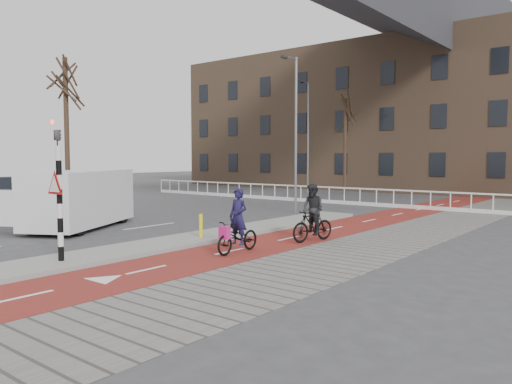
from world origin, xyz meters
The scene contains 15 objects.
ground centered at (0.00, 0.00, 0.00)m, with size 120.00×120.00×0.00m, color #38383A.
bike_lane centered at (1.50, 10.00, 0.01)m, with size 2.50×60.00×0.01m, color maroon.
sidewalk centered at (4.30, 10.00, 0.01)m, with size 3.00×60.00×0.01m, color slate.
curb_island centered at (-0.70, 4.00, 0.06)m, with size 1.80×16.00×0.12m, color gray.
traffic_signal centered at (-0.60, -2.02, 1.99)m, with size 0.80×0.80×3.68m.
bollard centered at (-0.46, 2.80, 0.50)m, with size 0.12×0.12×0.76m, color yellow.
cyclist_near centered at (1.84, 1.99, 0.62)m, with size 0.68×1.76×1.83m.
cyclist_far centered at (2.45, 4.96, 0.78)m, with size 0.91×1.78×1.86m.
van centered at (-6.11, 1.98, 1.16)m, with size 4.28×5.47×2.20m.
railing centered at (-5.00, 17.00, 0.31)m, with size 28.00×0.10×0.99m.
townhouse_row centered at (-3.00, 32.00, 7.81)m, with size 46.00×10.00×15.90m.
tree_left centered at (-12.64, 5.35, 3.89)m, with size 0.25×0.25×7.77m, color #302015.
tree_mid centered at (-6.90, 24.18, 3.49)m, with size 0.24×0.24×6.99m, color #302015.
streetlight_near centered at (-2.58, 11.39, 3.74)m, with size 0.12×0.12×7.47m, color slate.
streetlight_left centered at (-8.95, 22.37, 4.09)m, with size 0.12×0.12×8.18m, color slate.
Camera 1 is at (10.98, -8.60, 2.72)m, focal length 35.00 mm.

